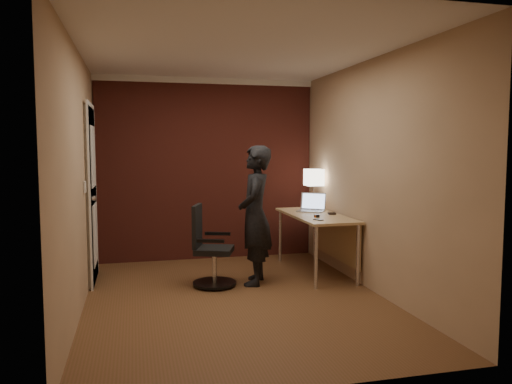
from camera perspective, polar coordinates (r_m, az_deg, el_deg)
room at (r=6.50m, az=-7.45°, el=3.44°), size 4.00×4.00×4.00m
desk at (r=6.25m, az=7.44°, el=-3.68°), size 0.60×1.50×0.73m
desk_lamp at (r=6.70m, az=6.63°, el=1.60°), size 0.22×0.22×0.54m
laptop at (r=6.51m, az=6.40°, el=-1.62°), size 0.42×0.40×0.23m
mouse at (r=5.97m, az=6.96°, el=-2.70°), size 0.09×0.11×0.03m
phone at (r=5.73m, az=7.15°, el=-3.15°), size 0.10×0.13×0.01m
wallet at (r=6.24m, az=8.66°, el=-2.43°), size 0.11×0.13×0.02m
office_chair at (r=5.64m, az=-5.37°, el=-6.75°), size 0.52×0.57×0.90m
person at (r=5.65m, az=-0.11°, el=-2.67°), size 0.54×0.67×1.58m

